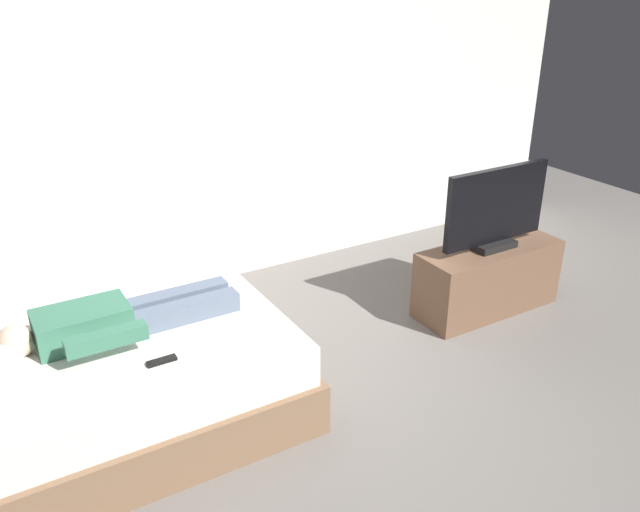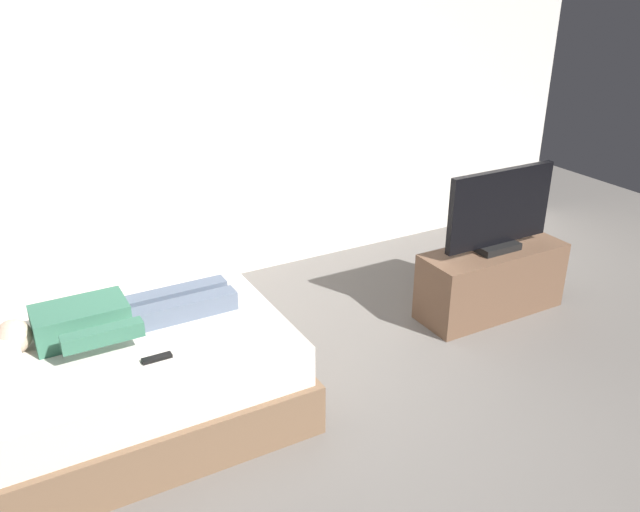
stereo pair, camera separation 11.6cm
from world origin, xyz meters
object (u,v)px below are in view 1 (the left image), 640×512
Objects in this scene: remote at (162,361)px; person at (108,321)px; bed at (111,377)px; tv_stand at (487,278)px; tv at (496,210)px.

person is at bearing 110.47° from remote.
remote is (0.18, -0.42, 0.29)m from bed.
tv_stand is at bearing -2.57° from person.
tv_stand is 0.53m from tv.
remote is 0.14× the size of tv_stand.
tv reaches higher than person.
bed is 0.36m from person.
bed is 0.54m from remote.
tv is (0.00, 0.00, 0.53)m from tv_stand.
bed reaches higher than tv_stand.
person reaches higher than bed.
person is at bearing 177.43° from tv_stand.
tv is (2.52, 0.28, 0.24)m from remote.
bed is 1.77× the size of tv_stand.
tv_stand is at bearing -2.88° from bed.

